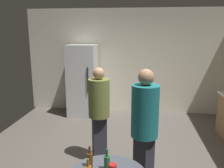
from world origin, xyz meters
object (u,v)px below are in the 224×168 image
Objects in this scene: beer_bottle_brown at (90,159)px; person_in_olive_shirt at (99,108)px; person_in_teal_shirt at (145,124)px; refrigerator at (83,81)px; beer_bottle_green at (107,162)px.

beer_bottle_brown is 1.40m from person_in_olive_shirt.
person_in_teal_shirt reaches higher than beer_bottle_brown.
person_in_olive_shirt is (-0.14, 1.39, 0.10)m from beer_bottle_brown.
refrigerator reaches higher than person_in_olive_shirt.
person_in_olive_shirt reaches higher than beer_bottle_brown.
beer_bottle_brown is (0.94, -3.60, -0.08)m from refrigerator.
beer_bottle_green is at bearing -7.64° from person_in_olive_shirt.
person_in_teal_shirt is at bearing 21.86° from person_in_olive_shirt.
beer_bottle_brown is at bearing -75.29° from refrigerator.
person_in_teal_shirt is at bearing 59.66° from beer_bottle_green.
person_in_olive_shirt is (0.80, -2.21, 0.01)m from refrigerator.
beer_bottle_green is 0.14× the size of person_in_teal_shirt.
refrigerator is at bearing 104.71° from beer_bottle_brown.
refrigerator reaches higher than beer_bottle_brown.
beer_bottle_brown is at bearing -14.69° from person_in_olive_shirt.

